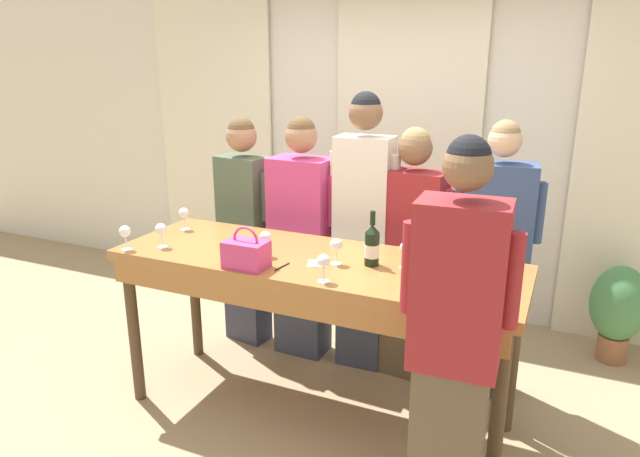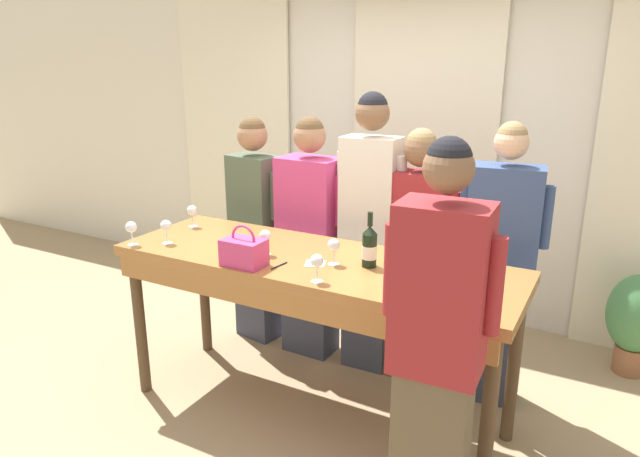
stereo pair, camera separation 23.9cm
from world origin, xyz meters
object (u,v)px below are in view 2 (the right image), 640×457
object	(u,v)px
handbag	(244,252)
wine_glass_front_mid	(452,264)
guest_pink_top	(310,237)
wine_glass_back_left	(192,211)
wine_glass_near_host	(131,228)
wine_glass_center_right	(413,281)
potted_plant	(636,318)
wine_glass_front_right	(441,270)
wine_glass_back_mid	(334,246)
wine_glass_by_bottle	(317,262)
wine_glass_back_right	(166,226)
guest_striped_shirt	(416,255)
wine_glass_front_left	(403,251)
wine_glass_by_handbag	(448,248)
tasting_bar	(312,276)
wine_glass_center_left	(265,237)
wine_bottle	(369,247)
wine_glass_center_mid	(460,270)
guest_cream_sweater	(369,229)
guest_olive_jacket	(255,226)
host_pouring	(436,355)
guest_navy_coat	(500,265)

from	to	relation	value
handbag	wine_glass_front_mid	distance (m)	1.09
guest_pink_top	wine_glass_back_left	bearing A→B (deg)	-137.75
wine_glass_near_host	wine_glass_center_right	bearing A→B (deg)	0.10
wine_glass_near_host	potted_plant	size ratio (longest dim) A/B	0.21
handbag	wine_glass_front_right	world-z (taller)	handbag
wine_glass_back_mid	wine_glass_by_bottle	distance (m)	0.27
wine_glass_center_right	potted_plant	size ratio (longest dim) A/B	0.21
wine_glass_back_right	wine_glass_center_right	bearing A→B (deg)	-4.29
wine_glass_by_bottle	guest_striped_shirt	world-z (taller)	guest_striped_shirt
wine_glass_front_left	wine_glass_by_handbag	distance (m)	0.25
wine_glass_center_right	potted_plant	world-z (taller)	wine_glass_center_right
tasting_bar	guest_pink_top	size ratio (longest dim) A/B	1.35
wine_glass_by_handbag	wine_glass_back_mid	bearing A→B (deg)	-155.58
wine_glass_center_left	handbag	bearing A→B (deg)	-91.09
handbag	wine_glass_front_mid	world-z (taller)	handbag
wine_glass_near_host	guest_pink_top	xyz separation A→B (m)	(0.65, 1.01, -0.24)
wine_glass_by_handbag	guest_striped_shirt	xyz separation A→B (m)	(-0.33, 0.47, -0.24)
wine_bottle	wine_glass_back_left	distance (m)	1.33
wine_glass_front_mid	wine_glass_center_mid	bearing A→B (deg)	-51.04
wine_glass_front_mid	guest_cream_sweater	world-z (taller)	guest_cream_sweater
wine_glass_back_left	tasting_bar	bearing A→B (deg)	-9.46
wine_bottle	guest_striped_shirt	size ratio (longest dim) A/B	0.18
handbag	wine_glass_center_right	distance (m)	0.97
wine_glass_front_mid	guest_pink_top	size ratio (longest dim) A/B	0.09
wine_glass_center_left	wine_glass_back_left	bearing A→B (deg)	162.42
wine_glass_back_left	guest_pink_top	xyz separation A→B (m)	(0.59, 0.53, -0.24)
guest_olive_jacket	guest_pink_top	size ratio (longest dim) A/B	0.99
wine_glass_front_left	wine_glass_by_bottle	xyz separation A→B (m)	(-0.32, -0.36, 0.00)
wine_glass_by_handbag	wine_glass_center_right	bearing A→B (deg)	-90.55
wine_glass_center_right	guest_olive_jacket	bearing A→B (deg)	147.46
wine_glass_center_mid	guest_cream_sweater	size ratio (longest dim) A/B	0.08
handbag	wine_glass_back_right	size ratio (longest dim) A/B	1.56
wine_glass_center_left	guest_striped_shirt	size ratio (longest dim) A/B	0.09
wine_glass_front_left	host_pouring	world-z (taller)	host_pouring
wine_bottle	wine_glass_center_right	world-z (taller)	wine_bottle
potted_plant	tasting_bar	bearing A→B (deg)	-138.71
wine_glass_front_right	guest_pink_top	xyz separation A→B (m)	(-1.18, 0.80, -0.24)
wine_glass_front_left	wine_glass_near_host	xyz separation A→B (m)	(-1.57, -0.38, -0.00)
wine_glass_back_left	wine_glass_back_right	distance (m)	0.36
wine_glass_front_right	guest_olive_jacket	distance (m)	1.84
guest_olive_jacket	guest_cream_sweater	xyz separation A→B (m)	(0.91, 0.00, 0.11)
wine_glass_back_right	guest_navy_coat	bearing A→B (deg)	26.26
wine_glass_front_mid	wine_glass_center_right	xyz separation A→B (m)	(-0.09, -0.31, -0.00)
potted_plant	guest_navy_coat	bearing A→B (deg)	-135.47
wine_glass_by_handbag	guest_striped_shirt	bearing A→B (deg)	125.25
wine_glass_back_left	wine_glass_near_host	size ratio (longest dim) A/B	1.00
wine_glass_back_right	guest_navy_coat	size ratio (longest dim) A/B	0.08
wine_glass_back_left	guest_olive_jacket	xyz separation A→B (m)	(0.12, 0.53, -0.22)
wine_glass_front_mid	wine_glass_center_right	size ratio (longest dim) A/B	1.00
wine_glass_front_right	wine_glass_center_mid	xyz separation A→B (m)	(0.08, 0.04, 0.00)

